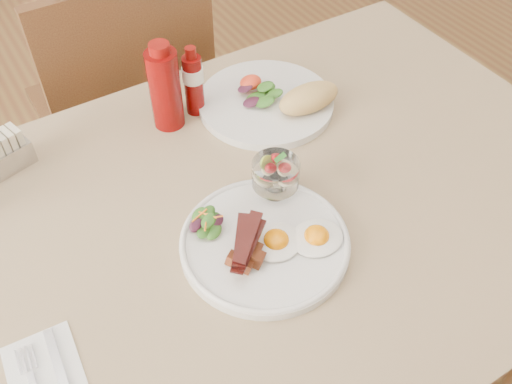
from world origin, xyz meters
The scene contains 11 objects.
table centered at (0.00, 0.00, 0.66)m, with size 1.33×0.88×0.75m.
chair_far centered at (0.00, 0.66, 0.52)m, with size 0.42×0.42×0.93m.
main_plate centered at (-0.03, -0.08, 0.76)m, with size 0.28×0.28×0.02m, color silver.
fried_eggs centered at (0.01, -0.11, 0.77)m, with size 0.17×0.12×0.02m.
bacon_potato_pile centered at (-0.07, -0.09, 0.79)m, with size 0.09×0.09×0.05m.
side_salad centered at (-0.10, -0.01, 0.78)m, with size 0.06×0.06×0.03m.
fruit_cup centered at (0.04, 0.00, 0.81)m, with size 0.08×0.08×0.08m.
second_plate centered at (0.18, 0.22, 0.77)m, with size 0.28×0.28×0.07m.
ketchup_bottle centered at (-0.03, 0.29, 0.84)m, with size 0.08×0.08×0.18m.
hot_sauce_bottle centered at (0.04, 0.30, 0.82)m, with size 0.05×0.05×0.15m.
sugar_caddy centered at (-0.33, 0.33, 0.79)m, with size 0.09×0.07×0.08m.
Camera 1 is at (-0.34, -0.56, 1.51)m, focal length 40.00 mm.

